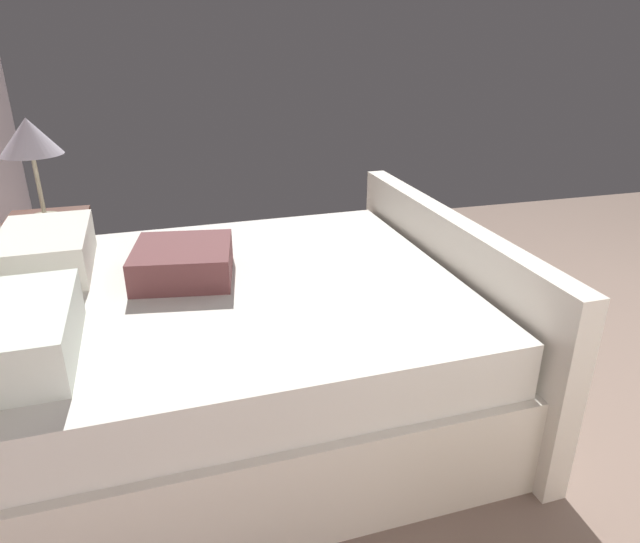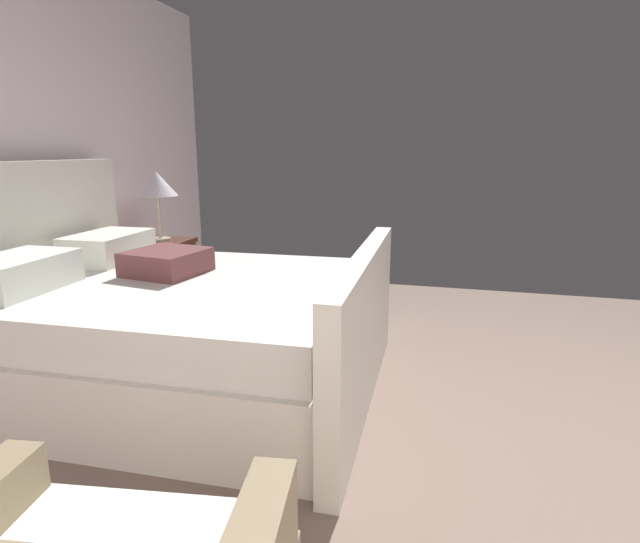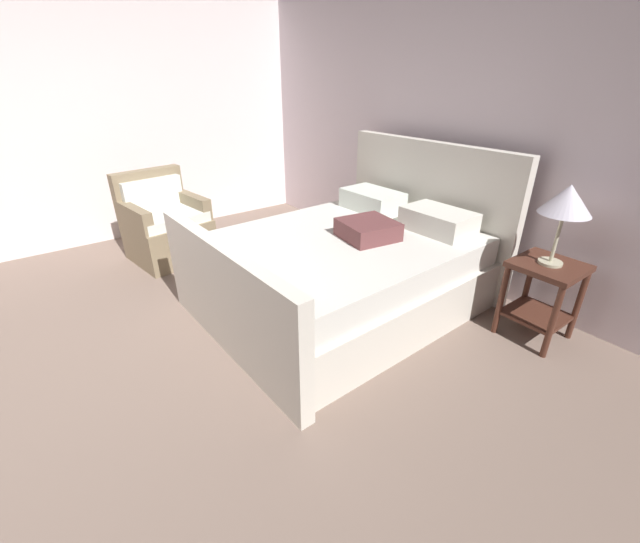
% 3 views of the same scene
% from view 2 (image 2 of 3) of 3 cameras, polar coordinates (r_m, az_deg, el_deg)
% --- Properties ---
extents(ground_plane, '(5.37, 6.80, 0.02)m').
position_cam_2_polar(ground_plane, '(2.78, 28.52, -17.09)').
color(ground_plane, '#786357').
extents(bed, '(1.87, 2.23, 1.27)m').
position_cam_2_polar(bed, '(3.05, -16.03, -5.67)').
color(bed, silver).
rests_on(bed, ground).
extents(nightstand_right, '(0.44, 0.44, 0.60)m').
position_cam_2_polar(nightstand_right, '(4.46, -17.23, 0.87)').
color(nightstand_right, '#47251A').
rests_on(nightstand_right, ground).
extents(table_lamp_right, '(0.33, 0.33, 0.56)m').
position_cam_2_polar(table_lamp_right, '(4.38, -17.82, 9.18)').
color(table_lamp_right, '#B7B293').
rests_on(table_lamp_right, nightstand_right).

